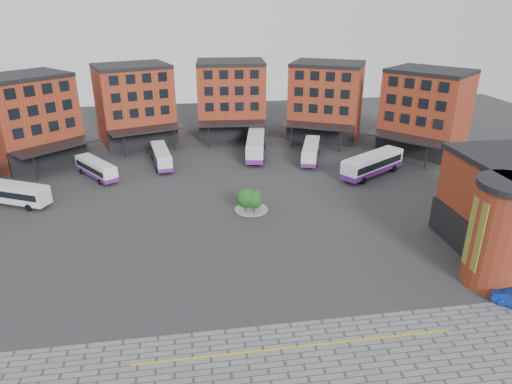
{
  "coord_description": "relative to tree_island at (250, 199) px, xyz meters",
  "views": [
    {
      "loc": [
        -5.66,
        -41.8,
        25.68
      ],
      "look_at": [
        2.08,
        8.52,
        4.0
      ],
      "focal_mm": 32.0,
      "sensor_mm": 36.0,
      "label": 1
    }
  ],
  "objects": [
    {
      "name": "ground",
      "position": [
        -1.81,
        -11.39,
        -1.77
      ],
      "size": [
        160.0,
        160.0,
        0.0
      ],
      "primitive_type": "plane",
      "color": "#28282B",
      "rests_on": "ground"
    },
    {
      "name": "bus_f",
      "position": [
        20.69,
        10.28,
        0.11
      ],
      "size": [
        11.95,
        9.02,
        3.48
      ],
      "rotation": [
        0.0,
        0.0,
        -1.0
      ],
      "color": "white",
      "rests_on": "ground"
    },
    {
      "name": "bus_d",
      "position": [
        4.09,
        22.41,
        0.16
      ],
      "size": [
        5.18,
        13.0,
        3.57
      ],
      "rotation": [
        0.0,
        0.0,
        -0.18
      ],
      "color": "silver",
      "rests_on": "ground"
    },
    {
      "name": "bus_c",
      "position": [
        -12.07,
        20.07,
        -0.21
      ],
      "size": [
        3.98,
        10.53,
        2.89
      ],
      "rotation": [
        0.0,
        0.0,
        0.16
      ],
      "color": "silver",
      "rests_on": "ground"
    },
    {
      "name": "bus_a",
      "position": [
        -31.19,
        7.19,
        -0.0
      ],
      "size": [
        10.56,
        6.79,
        2.99
      ],
      "rotation": [
        0.0,
        0.0,
        1.12
      ],
      "color": "silver",
      "rests_on": "ground"
    },
    {
      "name": "bus_e",
      "position": [
        13.05,
        18.72,
        -0.14
      ],
      "size": [
        5.78,
        10.93,
        3.02
      ],
      "rotation": [
        0.0,
        0.0,
        -0.33
      ],
      "color": "silver",
      "rests_on": "ground"
    },
    {
      "name": "main_building",
      "position": [
        -6.58,
        26.85,
        5.45
      ],
      "size": [
        94.14,
        42.48,
        14.6
      ],
      "color": "maroon",
      "rests_on": "ground"
    },
    {
      "name": "yellow_line",
      "position": [
        0.19,
        -25.39,
        -1.74
      ],
      "size": [
        26.0,
        0.15,
        0.02
      ],
      "primitive_type": "cube",
      "color": "gold",
      "rests_on": "paving_zone"
    },
    {
      "name": "bus_b",
      "position": [
        -21.82,
        15.9,
        -0.28
      ],
      "size": [
        7.49,
        9.28,
        2.75
      ],
      "rotation": [
        0.0,
        0.0,
        0.62
      ],
      "color": "white",
      "rests_on": "ground"
    },
    {
      "name": "tree_island",
      "position": [
        0.0,
        0.0,
        0.0
      ],
      "size": [
        4.4,
        4.4,
        3.3
      ],
      "color": "gray",
      "rests_on": "ground"
    }
  ]
}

